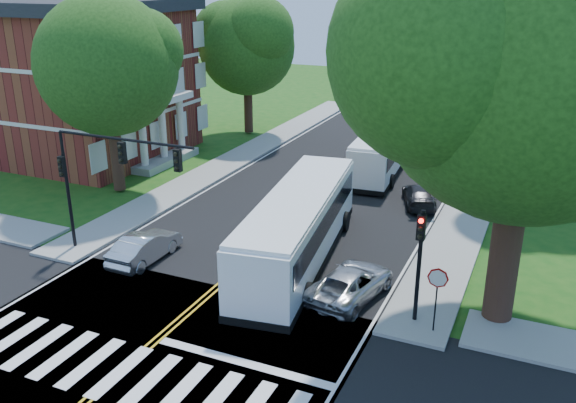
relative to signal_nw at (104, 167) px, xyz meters
The scene contains 24 objects.
ground 9.74m from the signal_nw, 47.67° to the right, with size 140.00×140.00×0.00m, color #164F13.
road 13.69m from the signal_nw, 63.16° to the left, with size 14.00×96.00×0.01m, color black.
cross_road 9.73m from the signal_nw, 47.67° to the right, with size 60.00×12.00×0.01m, color black.
center_line 17.20m from the signal_nw, 69.39° to the left, with size 0.36×70.00×0.01m, color gold.
edge_line_w 16.20m from the signal_nw, 93.47° to the left, with size 0.12×70.00×0.01m, color silver.
edge_line_e 20.54m from the signal_nw, 50.90° to the left, with size 0.12×70.00×0.01m, color silver.
crosswalk 10.07m from the signal_nw, 49.80° to the right, with size 12.60×3.00×0.01m, color silver.
stop_bar 11.40m from the signal_nw, 27.30° to the right, with size 6.60×0.40×0.01m, color silver.
sidewalk_nw 19.22m from the signal_nw, 97.50° to the left, with size 2.60×40.00×0.15m, color gray.
sidewalk_ne 23.75m from the signal_nw, 52.69° to the left, with size 2.60×40.00×0.15m, color gray.
tree_ne_big 17.72m from the signal_nw, ahead, with size 10.80×10.80×14.91m.
tree_west_near 9.96m from the signal_nw, 126.70° to the left, with size 8.00×8.00×11.40m.
tree_west_far 24.27m from the signal_nw, 102.31° to the left, with size 7.60×7.60×10.67m.
tree_east_mid 24.94m from the signal_nw, 45.36° to the left, with size 8.40×8.40×11.93m.
tree_east_far 38.34m from the signal_nw, 61.33° to the left, with size 7.20×7.20×10.34m.
brick_building 21.08m from the signal_nw, 139.86° to the left, with size 20.00×13.00×10.80m.
signal_nw is the anchor object (origin of this frame).
signal_ne 14.13m from the signal_nw, ahead, with size 0.30×0.46×4.40m.
stop_sign 15.05m from the signal_nw, ahead, with size 0.76×0.08×2.53m.
bus_lead 8.98m from the signal_nw, 21.42° to the left, with size 4.47×12.84×3.26m.
bus_follow 19.89m from the signal_nw, 66.78° to the left, with size 3.28×11.19×2.85m.
hatchback 4.03m from the signal_nw, 12.38° to the left, with size 1.42×4.06×1.34m, color silver.
suv 11.87m from the signal_nw, ahead, with size 2.14×4.64×1.29m, color #AFB1B6.
dark_sedan 17.40m from the signal_nw, 47.75° to the left, with size 1.63×4.00×1.16m, color black.
Camera 1 is at (11.94, -13.69, 12.32)m, focal length 38.00 mm.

